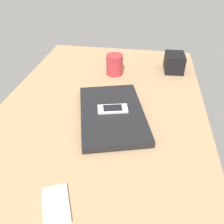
{
  "coord_description": "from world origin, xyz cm",
  "views": [
    {
      "loc": [
        -72.79,
        -15.73,
        55.41
      ],
      "look_at": [
        -6.23,
        -5.05,
        5.0
      ],
      "focal_mm": 37.04,
      "sensor_mm": 36.0,
      "label": 1
    }
  ],
  "objects_px": {
    "coffee_mug": "(115,64)",
    "desk_organizer": "(174,63)",
    "cell_phone_on_laptop": "(113,109)",
    "laptop_closed": "(112,114)",
    "cell_phone_on_desk": "(56,205)"
  },
  "relations": [
    {
      "from": "desk_organizer",
      "to": "laptop_closed",
      "type": "bearing_deg",
      "value": 146.86
    },
    {
      "from": "desk_organizer",
      "to": "cell_phone_on_laptop",
      "type": "bearing_deg",
      "value": 146.66
    },
    {
      "from": "coffee_mug",
      "to": "desk_organizer",
      "type": "bearing_deg",
      "value": -74.25
    },
    {
      "from": "cell_phone_on_desk",
      "to": "desk_organizer",
      "type": "bearing_deg",
      "value": -21.93
    },
    {
      "from": "laptop_closed",
      "to": "coffee_mug",
      "type": "xyz_separation_m",
      "value": [
        0.34,
        0.04,
        0.03
      ]
    },
    {
      "from": "cell_phone_on_desk",
      "to": "cell_phone_on_laptop",
      "type": "bearing_deg",
      "value": -11.81
    },
    {
      "from": "coffee_mug",
      "to": "desk_organizer",
      "type": "xyz_separation_m",
      "value": [
        0.08,
        -0.28,
        -0.01
      ]
    },
    {
      "from": "cell_phone_on_laptop",
      "to": "coffee_mug",
      "type": "relative_size",
      "value": 1.03
    },
    {
      "from": "cell_phone_on_laptop",
      "to": "coffee_mug",
      "type": "xyz_separation_m",
      "value": [
        0.33,
        0.04,
        0.02
      ]
    },
    {
      "from": "cell_phone_on_laptop",
      "to": "cell_phone_on_desk",
      "type": "distance_m",
      "value": 0.39
    },
    {
      "from": "cell_phone_on_laptop",
      "to": "desk_organizer",
      "type": "xyz_separation_m",
      "value": [
        0.41,
        -0.24,
        0.01
      ]
    },
    {
      "from": "cell_phone_on_laptop",
      "to": "cell_phone_on_desk",
      "type": "bearing_deg",
      "value": 168.19
    },
    {
      "from": "laptop_closed",
      "to": "cell_phone_on_laptop",
      "type": "bearing_deg",
      "value": -29.99
    },
    {
      "from": "cell_phone_on_desk",
      "to": "coffee_mug",
      "type": "bearing_deg",
      "value": -2.94
    },
    {
      "from": "cell_phone_on_desk",
      "to": "laptop_closed",
      "type": "bearing_deg",
      "value": -11.77
    }
  ]
}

